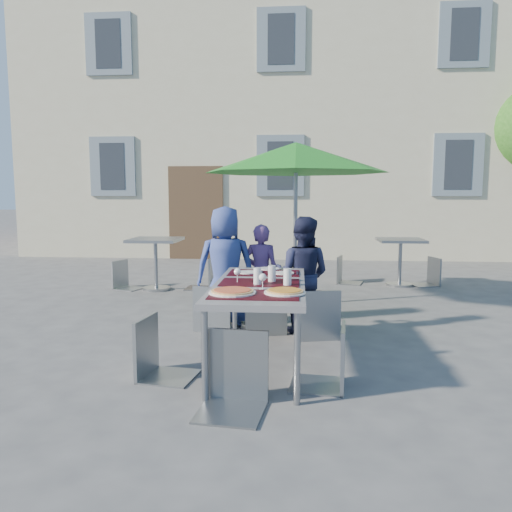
# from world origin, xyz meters

# --- Properties ---
(ground) EXTENTS (90.00, 90.00, 0.00)m
(ground) POSITION_xyz_m (0.00, 0.00, 0.00)
(ground) COLOR #48484B
(ground) RESTS_ON ground
(building) EXTENTS (13.60, 8.20, 11.10)m
(building) POSITION_xyz_m (-0.00, 11.50, 4.85)
(building) COLOR #B8B294
(building) RESTS_ON ground
(dining_table) EXTENTS (0.80, 1.85, 0.76)m
(dining_table) POSITION_xyz_m (0.10, 0.13, 0.70)
(dining_table) COLOR #4F4F54
(dining_table) RESTS_ON ground
(pizza_near_left) EXTENTS (0.38, 0.38, 0.03)m
(pizza_near_left) POSITION_xyz_m (-0.08, -0.38, 0.77)
(pizza_near_left) COLOR white
(pizza_near_left) RESTS_ON dining_table
(pizza_near_right) EXTENTS (0.33, 0.33, 0.03)m
(pizza_near_right) POSITION_xyz_m (0.34, -0.35, 0.77)
(pizza_near_right) COLOR white
(pizza_near_right) RESTS_ON dining_table
(glassware) EXTENTS (0.52, 0.41, 0.15)m
(glassware) POSITION_xyz_m (0.17, 0.06, 0.83)
(glassware) COLOR silver
(glassware) RESTS_ON dining_table
(place_settings) EXTENTS (0.62, 0.50, 0.01)m
(place_settings) POSITION_xyz_m (0.12, 0.75, 0.76)
(place_settings) COLOR white
(place_settings) RESTS_ON dining_table
(child_0) EXTENTS (0.74, 0.53, 1.40)m
(child_0) POSITION_xyz_m (-0.41, 1.48, 0.70)
(child_0) COLOR #324389
(child_0) RESTS_ON ground
(child_1) EXTENTS (0.47, 0.35, 1.19)m
(child_1) POSITION_xyz_m (-0.00, 1.62, 0.59)
(child_1) COLOR #5D3B7A
(child_1) RESTS_ON ground
(child_2) EXTENTS (0.71, 0.52, 1.30)m
(child_2) POSITION_xyz_m (0.49, 1.24, 0.65)
(child_2) COLOR #1B1F3D
(child_2) RESTS_ON ground
(chair_0) EXTENTS (0.52, 0.52, 0.99)m
(chair_0) POSITION_xyz_m (-0.49, 1.20, 0.58)
(chair_0) COLOR #90969B
(chair_0) RESTS_ON ground
(chair_1) EXTENTS (0.56, 0.57, 1.04)m
(chair_1) POSITION_xyz_m (0.07, 1.14, 0.61)
(chair_1) COLOR gray
(chair_1) RESTS_ON ground
(chair_2) EXTENTS (0.54, 0.54, 1.02)m
(chair_2) POSITION_xyz_m (0.65, 1.00, 0.60)
(chair_2) COLOR gray
(chair_2) RESTS_ON ground
(chair_3) EXTENTS (0.49, 0.49, 0.97)m
(chair_3) POSITION_xyz_m (-0.74, -0.27, 0.57)
(chair_3) COLOR gray
(chair_3) RESTS_ON ground
(chair_4) EXTENTS (0.47, 0.46, 0.96)m
(chair_4) POSITION_xyz_m (0.70, -0.37, 0.56)
(chair_4) COLOR #93989F
(chair_4) RESTS_ON ground
(chair_5) EXTENTS (0.51, 0.52, 1.04)m
(chair_5) POSITION_xyz_m (-0.01, -0.81, 0.61)
(chair_5) COLOR gray
(chair_5) RESTS_ON ground
(patio_umbrella) EXTENTS (2.50, 2.50, 2.24)m
(patio_umbrella) POSITION_xyz_m (0.40, 2.61, 2.01)
(patio_umbrella) COLOR #A0A3A8
(patio_umbrella) RESTS_ON ground
(cafe_table_0) EXTENTS (0.78, 0.78, 0.84)m
(cafe_table_0) POSITION_xyz_m (-1.85, 3.54, 0.61)
(cafe_table_0) COLOR #A0A3A8
(cafe_table_0) RESTS_ON ground
(bg_chair_l_0) EXTENTS (0.50, 0.50, 0.88)m
(bg_chair_l_0) POSITION_xyz_m (-2.40, 3.61, 0.51)
(bg_chair_l_0) COLOR #92969D
(bg_chair_l_0) RESTS_ON ground
(bg_chair_r_0) EXTENTS (0.45, 0.45, 1.00)m
(bg_chair_r_0) POSITION_xyz_m (-1.07, 3.69, 0.59)
(bg_chair_r_0) COLOR gray
(bg_chair_r_0) RESTS_ON ground
(cafe_table_1) EXTENTS (0.74, 0.74, 0.80)m
(cafe_table_1) POSITION_xyz_m (2.15, 4.24, 0.56)
(cafe_table_1) COLOR #A0A3A8
(cafe_table_1) RESTS_ON ground
(bg_chair_l_1) EXTENTS (0.49, 0.49, 0.90)m
(bg_chair_l_1) POSITION_xyz_m (1.25, 4.44, 0.52)
(bg_chair_l_1) COLOR gray
(bg_chair_l_1) RESTS_ON ground
(bg_chair_r_1) EXTENTS (0.50, 0.50, 0.90)m
(bg_chair_r_1) POSITION_xyz_m (2.66, 4.34, 0.53)
(bg_chair_r_1) COLOR gray
(bg_chair_r_1) RESTS_ON ground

